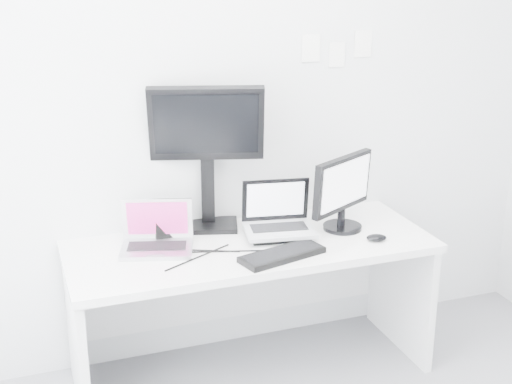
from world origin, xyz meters
TOP-DOWN VIEW (x-y plane):
  - back_wall at (0.00, 1.60)m, footprint 3.60×0.00m
  - desk at (0.00, 1.25)m, footprint 1.80×0.70m
  - macbook at (-0.46, 1.30)m, footprint 0.40×0.34m
  - speaker at (-0.39, 1.44)m, footprint 0.10×0.10m
  - dell_laptop at (0.16, 1.27)m, footprint 0.38×0.32m
  - rear_monitor at (-0.14, 1.52)m, footprint 0.60×0.36m
  - samsung_monitor at (0.51, 1.27)m, footprint 0.48×0.39m
  - keyboard at (0.08, 1.04)m, footprint 0.44×0.25m
  - mouse at (0.60, 1.07)m, footprint 0.12×0.09m
  - wall_note_0 at (0.45, 1.59)m, footprint 0.10×0.00m
  - wall_note_1 at (0.60, 1.59)m, footprint 0.09×0.00m
  - wall_note_2 at (0.75, 1.59)m, footprint 0.10×0.00m

SIDE VIEW (x-z plane):
  - desk at x=0.00m, z-range 0.00..0.73m
  - keyboard at x=0.08m, z-range 0.73..0.76m
  - mouse at x=0.60m, z-range 0.73..0.76m
  - speaker at x=-0.39m, z-range 0.73..0.92m
  - macbook at x=-0.46m, z-range 0.73..0.98m
  - dell_laptop at x=0.16m, z-range 0.73..1.02m
  - samsung_monitor at x=0.51m, z-range 0.73..1.13m
  - rear_monitor at x=-0.14m, z-range 0.73..1.50m
  - back_wall at x=0.00m, z-range -0.45..3.15m
  - wall_note_1 at x=0.60m, z-range 1.52..1.65m
  - wall_note_0 at x=0.45m, z-range 1.55..1.69m
  - wall_note_2 at x=0.75m, z-range 1.56..1.70m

